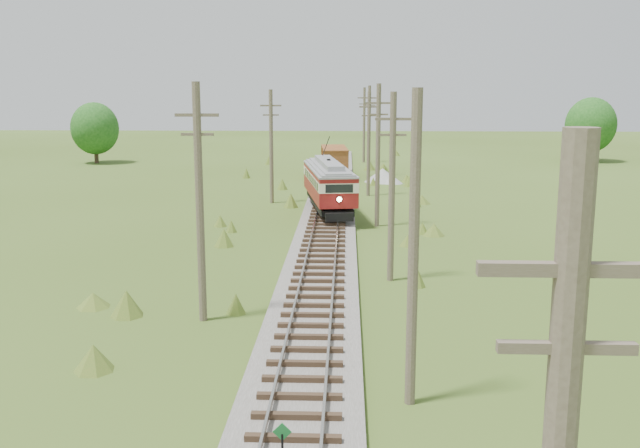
{
  "coord_description": "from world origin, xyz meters",
  "views": [
    {
      "loc": [
        1.29,
        -13.94,
        8.83
      ],
      "look_at": [
        0.0,
        19.36,
        2.37
      ],
      "focal_mm": 40.0,
      "sensor_mm": 36.0,
      "label": 1
    }
  ],
  "objects_px": {
    "switch_marker": "(282,440)",
    "gravel_pile": "(384,176)",
    "gondola": "(334,159)",
    "streetcar": "(329,182)"
  },
  "relations": [
    {
      "from": "streetcar",
      "to": "gondola",
      "type": "relative_size",
      "value": 1.48
    },
    {
      "from": "streetcar",
      "to": "gravel_pile",
      "type": "bearing_deg",
      "value": 66.39
    },
    {
      "from": "streetcar",
      "to": "gondola",
      "type": "bearing_deg",
      "value": 81.39
    },
    {
      "from": "switch_marker",
      "to": "gravel_pile",
      "type": "bearing_deg",
      "value": 84.48
    },
    {
      "from": "streetcar",
      "to": "switch_marker",
      "type": "bearing_deg",
      "value": -98.95
    },
    {
      "from": "switch_marker",
      "to": "gravel_pile",
      "type": "xyz_separation_m",
      "value": [
        4.92,
        50.91,
        -0.03
      ]
    },
    {
      "from": "gondola",
      "to": "streetcar",
      "type": "bearing_deg",
      "value": -94.01
    },
    {
      "from": "gondola",
      "to": "gravel_pile",
      "type": "relative_size",
      "value": 1.97
    },
    {
      "from": "switch_marker",
      "to": "gondola",
      "type": "relative_size",
      "value": 0.15
    },
    {
      "from": "gondola",
      "to": "gravel_pile",
      "type": "distance_m",
      "value": 5.94
    }
  ]
}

